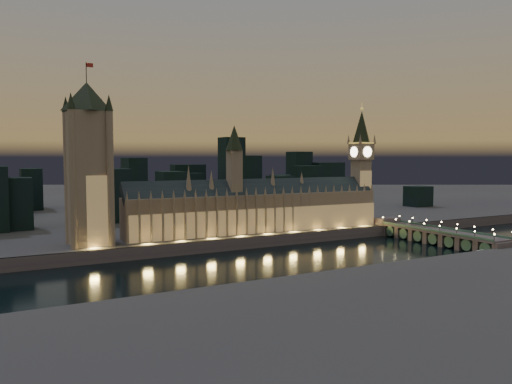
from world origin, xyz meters
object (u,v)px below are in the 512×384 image
palace_of_westminster (258,207)px  river_boat (478,257)px  elizabeth_tower (361,157)px  victoria_tower (88,156)px  westminster_bridge (433,235)px

palace_of_westminster → river_boat: size_ratio=4.76×
elizabeth_tower → river_boat: (-7.75, -119.92, -61.92)m
victoria_tower → elizabeth_tower: bearing=-0.0°
palace_of_westminster → river_boat: (90.08, -119.74, -24.81)m
elizabeth_tower → westminster_bridge: bearing=-78.2°
victoria_tower → river_boat: 249.98m
palace_of_westminster → elizabeth_tower: 104.63m
westminster_bridge → river_boat: bearing=-111.4°
palace_of_westminster → victoria_tower: 125.94m
palace_of_westminster → victoria_tower: size_ratio=1.78×
palace_of_westminster → elizabeth_tower: bearing=0.1°
elizabeth_tower → westminster_bridge: 88.11m
victoria_tower → river_boat: size_ratio=2.67×
victoria_tower → elizabeth_tower: (218.00, -0.00, -0.60)m
victoria_tower → elizabeth_tower: victoria_tower is taller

